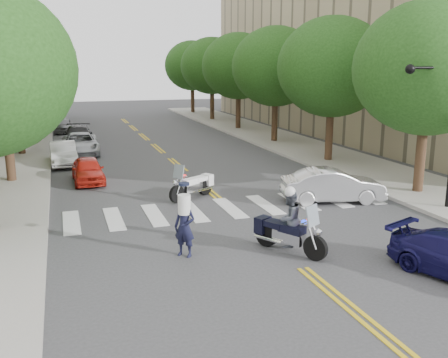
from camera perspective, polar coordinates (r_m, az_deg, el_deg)
name	(u,v)px	position (r m, az deg, el deg)	size (l,w,h in m)	color
ground	(303,268)	(14.73, 8.96, -10.06)	(140.00, 140.00, 0.00)	#38383A
sidewalk_left	(11,155)	(34.62, -23.21, 2.54)	(5.00, 60.00, 0.15)	#9E9991
sidewalk_right	(283,141)	(37.93, 6.71, 4.34)	(5.00, 60.00, 0.15)	#9E9991
building_right	(438,3)	(50.17, 23.27, 18.03)	(26.00, 44.00, 22.00)	tan
tree_l_1	(1,68)	(26.13, -24.14, 11.51)	(6.40, 6.40, 8.45)	#382316
tree_l_2	(14,67)	(34.10, -22.85, 11.71)	(6.40, 6.40, 8.45)	#382316
tree_l_3	(22,66)	(42.08, -22.05, 11.84)	(6.40, 6.40, 8.45)	#382316
tree_l_4	(28,66)	(50.07, -21.51, 11.92)	(6.40, 6.40, 8.45)	#382316
tree_l_5	(32,66)	(58.06, -21.11, 11.98)	(6.40, 6.40, 8.45)	#382316
tree_r_0	(428,68)	(23.51, 22.32, 11.63)	(6.40, 6.40, 8.45)	#382316
tree_r_1	(332,67)	(30.08, 12.28, 12.38)	(6.40, 6.40, 8.45)	#382316
tree_r_2	(276,67)	(37.22, 5.94, 12.66)	(6.40, 6.40, 8.45)	#382316
tree_r_3	(238,66)	(44.65, 1.66, 12.77)	(6.40, 6.40, 8.45)	#382316
tree_r_4	(212,66)	(52.24, -1.39, 12.80)	(6.40, 6.40, 8.45)	#382316
tree_r_5	(192,66)	(59.95, -3.66, 12.80)	(6.40, 6.40, 8.45)	#382316
traffic_signal_pole	(446,118)	(21.01, 24.03, 6.40)	(2.82, 0.42, 6.00)	black
motorcycle_police	(287,223)	(15.57, 7.27, -5.03)	(1.55, 2.38, 2.12)	black
motorcycle_parked	(195,185)	(21.86, -3.36, -0.69)	(2.28, 1.57, 1.63)	black
officer_standing	(185,227)	(15.18, -4.52, -5.48)	(0.68, 0.44, 1.86)	black
convertible	(333,185)	(21.63, 12.35, -0.73)	(1.50, 4.30, 1.42)	silver
parked_car_a	(88,170)	(25.55, -15.29, 0.99)	(1.46, 3.63, 1.24)	red
parked_car_b	(63,154)	(30.43, -17.90, 2.79)	(1.41, 4.04, 1.33)	white
parked_car_c	(80,144)	(33.69, -16.10, 3.89)	(2.29, 4.97, 1.38)	#B0B3B8
parked_car_d	(78,136)	(37.16, -16.34, 4.72)	(2.00, 4.91, 1.42)	black
parked_car_e	(63,125)	(45.01, -17.88, 5.85)	(1.46, 3.62, 1.23)	gray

